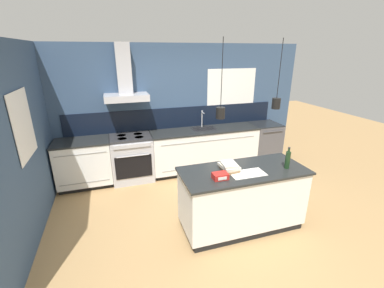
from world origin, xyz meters
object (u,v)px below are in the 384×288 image
object	(u,v)px
book_stack	(229,166)
red_supply_box	(220,176)
bottle_on_island	(288,160)
oven_range	(132,158)
dishwasher	(263,143)

from	to	relation	value
book_stack	red_supply_box	size ratio (longest dim) A/B	1.59
book_stack	bottle_on_island	bearing A→B (deg)	-13.55
book_stack	oven_range	bearing A→B (deg)	121.09
oven_range	red_supply_box	size ratio (longest dim) A/B	4.68
oven_range	bottle_on_island	bearing A→B (deg)	-47.32
oven_range	dishwasher	xyz separation A→B (m)	(2.98, 0.00, 0.00)
oven_range	book_stack	distance (m)	2.31
dishwasher	bottle_on_island	size ratio (longest dim) A/B	2.95
bottle_on_island	red_supply_box	size ratio (longest dim) A/B	1.59
oven_range	dishwasher	size ratio (longest dim) A/B	1.00
bottle_on_island	red_supply_box	xyz separation A→B (m)	(-1.01, -0.01, -0.09)
oven_range	book_stack	xyz separation A→B (m)	(1.16, -1.93, 0.51)
red_supply_box	oven_range	bearing A→B (deg)	113.87
oven_range	bottle_on_island	xyz separation A→B (m)	(1.96, -2.12, 0.58)
oven_range	book_stack	world-z (taller)	book_stack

